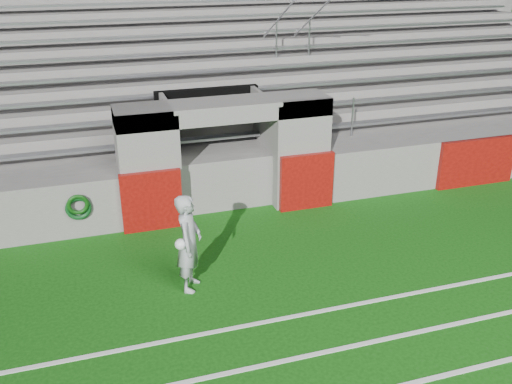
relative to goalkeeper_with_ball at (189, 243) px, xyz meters
name	(u,v)px	position (x,y,z in m)	size (l,w,h in m)	color
ground	(275,285)	(1.48, -0.41, -0.92)	(90.00, 90.00, 0.00)	#0F490C
stadium_structure	(187,101)	(1.48, 7.56, 0.57)	(26.00, 8.48, 5.42)	slate
goalkeeper_with_ball	(189,243)	(0.00, 0.00, 0.00)	(0.67, 0.79, 1.84)	#A3A9AC
hose_coil	(78,207)	(-1.84, 2.52, -0.16)	(0.54, 0.14, 0.60)	#0C3E16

